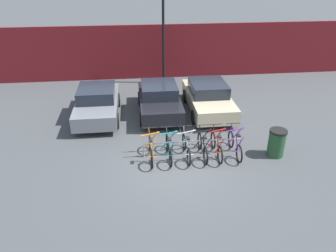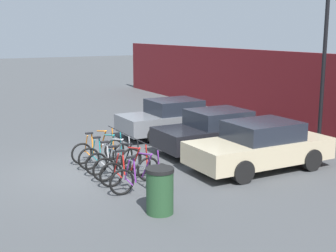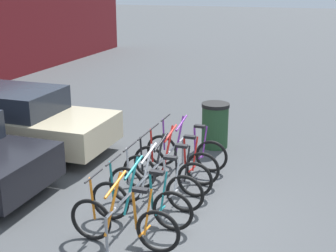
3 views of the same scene
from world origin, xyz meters
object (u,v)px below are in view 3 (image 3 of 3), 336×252
at_px(bike_rack, 152,174).
at_px(bicycle_red, 176,163).
at_px(bicycle_teal, 141,203).
at_px(bicycle_black, 167,173).
at_px(bicycle_purple, 186,151).
at_px(bicycle_orange, 124,223).
at_px(car_beige, 19,120).
at_px(bicycle_silver, 155,187).
at_px(trash_bin, 215,125).

bearing_deg(bike_rack, bicycle_red, -9.90).
distance_m(bicycle_teal, bicycle_black, 1.23).
bearing_deg(bicycle_purple, bicycle_orange, -176.41).
height_order(bicycle_orange, car_beige, car_beige).
bearing_deg(bicycle_black, bicycle_purple, 2.10).
height_order(bicycle_teal, bicycle_silver, same).
relative_size(bicycle_purple, car_beige, 0.41).
bearing_deg(bicycle_purple, trash_bin, -5.76).
relative_size(bicycle_orange, trash_bin, 1.66).
distance_m(bike_rack, bicycle_red, 0.87).
relative_size(bicycle_orange, car_beige, 0.41).
bearing_deg(bike_rack, bicycle_orange, -174.48).
xyz_separation_m(bike_rack, bicycle_silver, (-0.26, -0.15, -0.11)).
bearing_deg(bicycle_silver, bicycle_orange, 177.20).
bearing_deg(trash_bin, bicycle_black, 174.84).
bearing_deg(car_beige, bike_rack, -110.36).
bearing_deg(bicycle_black, bicycle_orange, -177.90).
height_order(bike_rack, bicycle_red, bicycle_red).
distance_m(bicycle_teal, bicycle_purple, 2.43).
relative_size(bicycle_silver, bicycle_red, 1.00).
bearing_deg(bicycle_orange, bicycle_purple, -2.84).
bearing_deg(car_beige, trash_bin, -68.40).
xyz_separation_m(bike_rack, car_beige, (1.38, 3.71, 0.21)).
xyz_separation_m(bicycle_black, trash_bin, (2.66, -0.24, 0.14)).
xyz_separation_m(bicycle_orange, bicycle_silver, (1.28, 0.00, 0.00)).
relative_size(car_beige, trash_bin, 4.09).
height_order(bicycle_black, bicycle_purple, same).
bearing_deg(bicycle_black, car_beige, 77.01).
bearing_deg(car_beige, bicycle_orange, -127.08).
distance_m(bicycle_red, bicycle_purple, 0.69).
bearing_deg(bicycle_red, bicycle_black, 177.73).
xyz_separation_m(bicycle_orange, trash_bin, (4.54, -0.24, 0.14)).
xyz_separation_m(bicycle_red, car_beige, (0.53, 3.86, 0.31)).
bearing_deg(trash_bin, bicycle_purple, 170.65).
relative_size(bike_rack, bicycle_orange, 2.12).
xyz_separation_m(bike_rack, bicycle_teal, (-0.89, -0.15, -0.11)).
relative_size(bike_rack, trash_bin, 3.52).
xyz_separation_m(bicycle_orange, bicycle_red, (2.39, 0.00, 0.00)).
relative_size(bicycle_black, trash_bin, 1.66).
xyz_separation_m(bicycle_teal, car_beige, (2.27, 3.86, 0.31)).
bearing_deg(car_beige, bicycle_teal, -120.45).
height_order(bike_rack, bicycle_black, bicycle_black).
distance_m(bicycle_orange, trash_bin, 4.55).
distance_m(bicycle_black, bicycle_red, 0.52).
bearing_deg(bicycle_red, bicycle_teal, 177.73).
xyz_separation_m(bicycle_silver, trash_bin, (3.26, -0.24, 0.14)).
bearing_deg(trash_bin, car_beige, 111.60).
bearing_deg(car_beige, bicycle_silver, -112.96).
relative_size(bicycle_orange, bicycle_red, 1.00).
distance_m(bicycle_red, trash_bin, 2.17).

